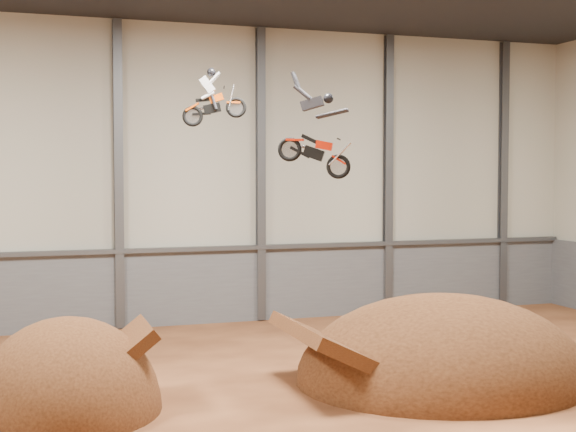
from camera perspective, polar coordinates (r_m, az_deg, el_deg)
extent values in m
plane|color=#542A16|center=(24.13, 0.34, -13.95)|extent=(40.00, 40.00, 0.00)
cube|color=#B5B2A1|center=(37.61, -6.93, 2.93)|extent=(40.00, 0.10, 14.00)
cube|color=#5C5E64|center=(37.88, -6.85, -5.04)|extent=(39.80, 0.18, 3.50)
cube|color=#47494F|center=(37.52, -6.83, -2.35)|extent=(39.80, 0.35, 0.20)
cube|color=#47494F|center=(36.90, -11.96, 2.88)|extent=(0.40, 0.36, 13.90)
cube|color=#47494F|center=(38.20, -1.96, 2.95)|extent=(0.40, 0.36, 13.90)
cube|color=#47494F|center=(40.57, 7.13, 2.93)|extent=(0.40, 0.36, 13.90)
cube|color=#47494F|center=(43.84, 15.05, 2.85)|extent=(0.40, 0.36, 13.90)
ellipsoid|color=#381C0E|center=(25.43, -15.39, -13.17)|extent=(5.55, 6.41, 5.55)
ellipsoid|color=#381C0E|center=(28.44, 10.94, -11.38)|extent=(10.17, 9.00, 5.87)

